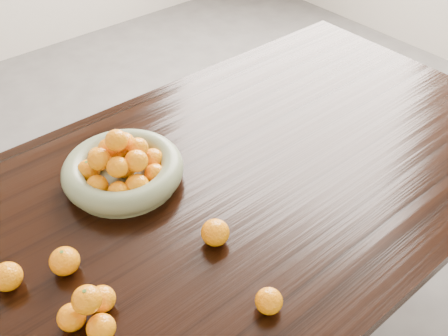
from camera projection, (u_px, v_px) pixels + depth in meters
dining_table at (208, 219)px, 1.32m from camera, size 2.00×1.00×0.75m
fruit_bowl at (123, 168)px, 1.27m from camera, size 0.31×0.31×0.16m
orange_pyramid at (90, 311)px, 0.96m from camera, size 0.12×0.11×0.10m
loose_orange_0 at (65, 261)px, 1.06m from camera, size 0.06×0.06×0.06m
loose_orange_1 at (269, 301)px, 0.99m from camera, size 0.06×0.06×0.05m
loose_orange_2 at (215, 233)px, 1.12m from camera, size 0.07×0.07×0.06m
loose_orange_3 at (7, 277)px, 1.03m from camera, size 0.06×0.06×0.06m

